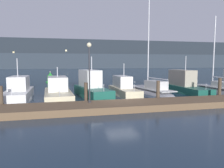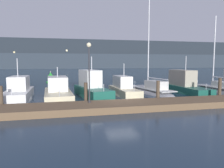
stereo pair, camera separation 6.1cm
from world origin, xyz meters
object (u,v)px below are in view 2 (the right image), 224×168
motorboat_berth_5 (92,92)px  sailboat_berth_7 (151,91)px  motorboat_berth_4 (58,95)px  sailboat_berth_9 (216,92)px  motorboat_berth_6 (124,92)px  motorboat_berth_3 (19,96)px  motorboat_berth_8 (185,88)px  dock_lamppost (89,63)px  channel_buoy (51,78)px

motorboat_berth_5 → sailboat_berth_7: size_ratio=0.63×
motorboat_berth_4 → motorboat_berth_5: (3.12, 0.03, 0.18)m
motorboat_berth_4 → sailboat_berth_9: size_ratio=0.85×
motorboat_berth_5 → motorboat_berth_6: bearing=2.6°
motorboat_berth_5 → motorboat_berth_6: motorboat_berth_5 is taller
motorboat_berth_3 → motorboat_berth_8: (16.51, 0.74, 0.14)m
motorboat_berth_6 → motorboat_berth_3: bearing=-177.1°
motorboat_berth_8 → dock_lamppost: 12.74m
motorboat_berth_4 → dock_lamppost: bearing=-67.8°
sailboat_berth_7 → channel_buoy: bearing=125.7°
channel_buoy → dock_lamppost: dock_lamppost is taller
sailboat_berth_7 → sailboat_berth_9: sailboat_berth_7 is taller
motorboat_berth_6 → channel_buoy: size_ratio=3.66×
sailboat_berth_9 → channel_buoy: sailboat_berth_9 is taller
motorboat_berth_3 → motorboat_berth_6: 9.64m
motorboat_berth_6 → motorboat_berth_4: bearing=-178.4°
channel_buoy → dock_lamppost: bearing=-80.8°
motorboat_berth_4 → sailboat_berth_9: sailboat_berth_9 is taller
motorboat_berth_5 → dock_lamppost: 6.08m
motorboat_berth_3 → motorboat_berth_5: (6.42, 0.34, 0.12)m
motorboat_berth_5 → motorboat_berth_8: bearing=2.3°
motorboat_berth_5 → sailboat_berth_9: (12.83, -1.08, -0.34)m
motorboat_berth_4 → motorboat_berth_8: motorboat_berth_8 is taller
motorboat_berth_3 → dock_lamppost: (5.48, -5.01, 2.85)m
motorboat_berth_4 → dock_lamppost: size_ratio=1.79×
motorboat_berth_8 → motorboat_berth_6: bearing=-177.8°
sailboat_berth_9 → channel_buoy: bearing=135.7°
motorboat_berth_6 → sailboat_berth_9: (9.63, -1.22, -0.21)m
sailboat_berth_7 → motorboat_berth_8: 3.73m
motorboat_berth_4 → dock_lamppost: 6.44m
dock_lamppost → sailboat_berth_7: bearing=39.6°
channel_buoy → motorboat_berth_8: bearing=-46.6°
channel_buoy → dock_lamppost: 21.43m
motorboat_berth_3 → motorboat_berth_5: bearing=3.0°
motorboat_berth_4 → dock_lamppost: dock_lamppost is taller
motorboat_berth_4 → motorboat_berth_6: motorboat_berth_6 is taller
motorboat_berth_3 → sailboat_berth_9: (19.25, -0.74, -0.23)m
motorboat_berth_6 → sailboat_berth_7: sailboat_berth_7 is taller
sailboat_berth_7 → dock_lamppost: 9.99m
channel_buoy → motorboat_berth_3: bearing=-97.4°
sailboat_berth_7 → motorboat_berth_6: bearing=-169.7°
sailboat_berth_9 → channel_buoy: size_ratio=5.00×
motorboat_berth_8 → dock_lamppost: size_ratio=1.83×
motorboat_berth_5 → sailboat_berth_7: (6.39, 0.73, -0.29)m
motorboat_berth_8 → sailboat_berth_9: bearing=-28.4°
sailboat_berth_9 → motorboat_berth_4: bearing=176.3°
motorboat_berth_3 → motorboat_berth_5: 6.43m
channel_buoy → dock_lamppost: (3.39, -21.00, 2.58)m
motorboat_berth_3 → dock_lamppost: dock_lamppost is taller
motorboat_berth_3 → motorboat_berth_8: bearing=2.6°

